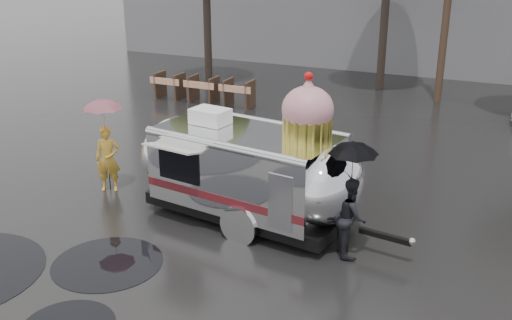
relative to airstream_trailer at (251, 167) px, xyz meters
The scene contains 9 objects.
ground 2.03m from the airstream_trailer, 104.49° to the right, with size 120.00×120.00×0.00m, color black.
puddles 4.88m from the airstream_trailer, 118.95° to the right, with size 10.18×4.19×0.01m.
barricade_row 10.33m from the airstream_trailer, 125.30° to the left, with size 4.30×0.80×1.00m.
airstream_trailer is the anchor object (origin of this frame).
person_left 3.91m from the airstream_trailer, behind, with size 0.59×0.39×1.64m, color gold.
umbrella_pink 3.95m from the airstream_trailer, behind, with size 1.16×1.16×2.34m.
person_right 2.50m from the airstream_trailer, 13.34° to the right, with size 0.77×0.43×1.60m, color black.
umbrella_black 2.56m from the airstream_trailer, 13.34° to the right, with size 1.16×1.16×2.34m.
tripod 1.82m from the airstream_trailer, ahead, with size 0.59×0.55×1.44m.
Camera 1 is at (5.55, -9.32, 5.86)m, focal length 42.00 mm.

